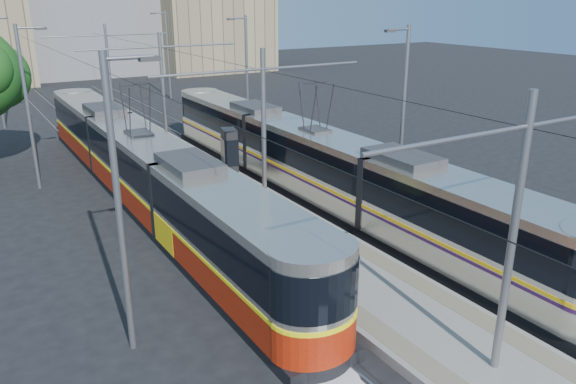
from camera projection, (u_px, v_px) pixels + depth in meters
ground at (389, 306)px, 17.57m from camera, size 160.00×160.00×0.00m
platform at (187, 168)px, 31.24m from camera, size 4.00×50.00×0.30m
tactile_strip_left at (161, 169)px, 30.48m from camera, size 0.70×50.00×0.01m
tactile_strip_right at (210, 162)px, 31.90m from camera, size 0.70×50.00×0.01m
rails at (187, 170)px, 31.29m from camera, size 8.71×70.00×0.03m
tram_left at (142, 168)px, 25.90m from camera, size 2.43×30.50×5.50m
tram_right at (315, 161)px, 26.47m from camera, size 2.43×29.52×5.50m
catenary at (203, 97)px, 27.51m from camera, size 9.20×70.00×7.00m
street_lamps at (157, 86)px, 33.15m from camera, size 15.18×38.22×8.00m
shelter at (230, 153)px, 28.59m from camera, size 0.99×1.31×2.58m
building_centre at (87, 7)px, 69.55m from camera, size 18.36×14.28×15.93m
building_right at (212, 27)px, 72.37m from camera, size 14.28×10.20×11.06m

